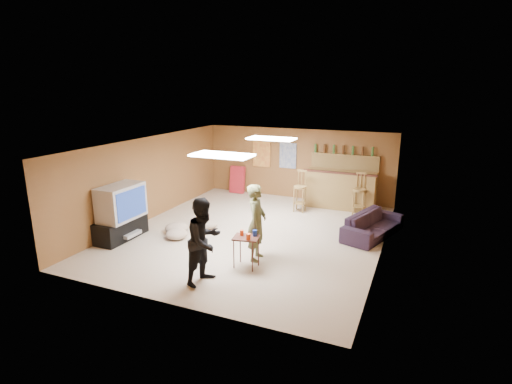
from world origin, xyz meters
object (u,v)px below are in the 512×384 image
at_px(person_black, 204,241).
at_px(tray_table, 246,252).
at_px(tv_body, 121,202).
at_px(bar_counter, 340,190).
at_px(sofa, 373,225).
at_px(person_olive, 257,223).

distance_m(person_black, tray_table, 1.07).
relative_size(tv_body, bar_counter, 0.55).
bearing_deg(sofa, tv_body, 133.12).
relative_size(bar_counter, person_black, 1.25).
height_order(person_olive, sofa, person_olive).
xyz_separation_m(bar_counter, sofa, (1.20, -1.96, -0.27)).
xyz_separation_m(person_black, tray_table, (0.43, 0.85, -0.48)).
relative_size(person_black, sofa, 0.84).
distance_m(person_olive, sofa, 3.11).
bearing_deg(tray_table, bar_counter, 79.30).
xyz_separation_m(tv_body, person_black, (2.83, -1.08, -0.10)).
relative_size(sofa, tray_table, 3.00).
xyz_separation_m(tv_body, person_olive, (3.31, 0.20, -0.10)).
bearing_deg(tray_table, person_black, -116.89).
distance_m(person_olive, tray_table, 0.64).
bearing_deg(sofa, person_olive, 156.44).
distance_m(bar_counter, person_olive, 4.34).
distance_m(tv_body, sofa, 5.93).
height_order(person_olive, tray_table, person_olive).
height_order(tv_body, person_olive, person_olive).
bearing_deg(person_black, person_olive, -7.60).
height_order(bar_counter, person_olive, person_olive).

